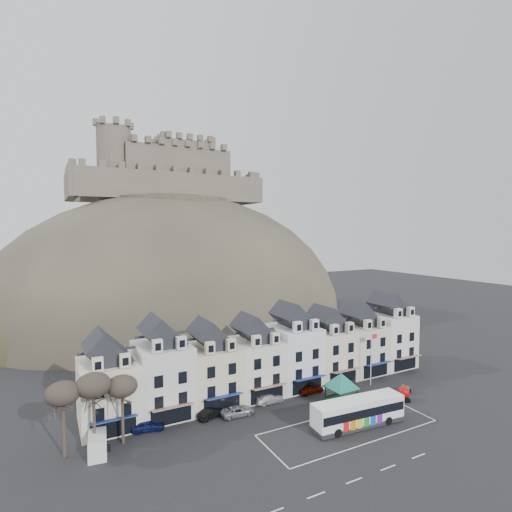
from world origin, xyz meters
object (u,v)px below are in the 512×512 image
at_px(bus, 358,411).
at_px(car_charcoal, 342,381).
at_px(bus_shelter, 341,381).
at_px(car_maroon, 310,388).
at_px(car_white, 269,398).
at_px(car_silver, 237,411).
at_px(car_black, 212,413).
at_px(car_navy, 148,425).
at_px(white_van, 97,445).
at_px(red_buoy, 403,394).
at_px(flagpole, 372,355).

xyz_separation_m(bus, car_charcoal, (6.67, 10.89, -1.20)).
distance_m(bus_shelter, car_maroon, 6.51).
bearing_deg(car_white, bus_shelter, -126.62).
relative_size(bus, car_silver, 2.82).
bearing_deg(car_black, car_navy, 71.76).
height_order(car_navy, car_silver, car_navy).
height_order(white_van, car_charcoal, white_van).
bearing_deg(car_navy, car_black, -82.36).
height_order(bus, car_silver, bus).
xyz_separation_m(car_silver, car_white, (5.57, 1.45, 0.01)).
bearing_deg(bus_shelter, bus, -110.42).
bearing_deg(car_navy, car_charcoal, -79.27).
height_order(bus_shelter, car_navy, bus_shelter).
bearing_deg(car_white, bus, -150.85).
xyz_separation_m(white_van, car_maroon, (29.81, 2.38, -0.27)).
relative_size(bus_shelter, car_silver, 1.69).
relative_size(white_van, car_maroon, 1.08).
bearing_deg(car_navy, red_buoy, -93.22).
bearing_deg(bus_shelter, car_charcoal, 46.34).
xyz_separation_m(car_navy, car_maroon, (23.87, 0.00, 0.03)).
bearing_deg(car_navy, bus, -104.42).
height_order(flagpole, car_white, flagpole).
distance_m(car_navy, car_black, 8.07).
xyz_separation_m(car_silver, car_charcoal, (18.65, 1.45, 0.08)).
relative_size(red_buoy, car_charcoal, 0.50).
relative_size(car_navy, car_black, 1.01).
distance_m(car_silver, car_white, 5.75).
bearing_deg(car_silver, bus, -127.84).
bearing_deg(car_charcoal, bus, 156.31).
relative_size(red_buoy, car_silver, 0.48).
bearing_deg(bus, car_maroon, 90.90).
height_order(red_buoy, car_silver, red_buoy).
relative_size(bus, white_van, 2.78).
relative_size(red_buoy, car_white, 0.48).
bearing_deg(bus, bus_shelter, 76.51).
bearing_deg(car_charcoal, bus_shelter, 146.64).
bearing_deg(red_buoy, car_black, 162.82).
relative_size(car_navy, car_charcoal, 0.93).
height_order(red_buoy, car_charcoal, red_buoy).
bearing_deg(bus, white_van, 168.14).
relative_size(red_buoy, flagpole, 0.25).
distance_m(car_silver, car_maroon, 12.73).
xyz_separation_m(flagpole, car_silver, (-22.74, 0.56, -4.14)).
xyz_separation_m(flagpole, car_black, (-25.91, 1.57, -4.11)).
relative_size(white_van, car_navy, 1.13).
height_order(bus_shelter, red_buoy, bus_shelter).
height_order(car_maroon, car_charcoal, car_maroon).
distance_m(bus, car_silver, 15.31).
bearing_deg(car_white, car_maroon, -91.32).
bearing_deg(car_navy, car_white, -79.27).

